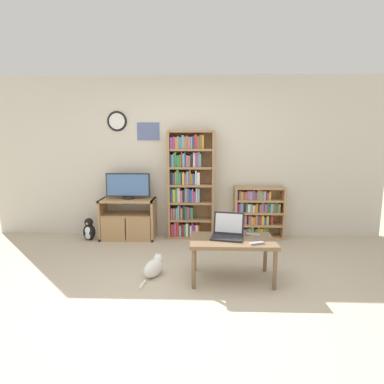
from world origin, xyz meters
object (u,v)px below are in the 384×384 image
object	(u,v)px
bookshelf_tall	(188,185)
laptop	(228,231)
cat	(155,267)
tv_stand	(128,219)
penguin_figurine	(89,230)
bookshelf_short	(257,213)
remote_far_from_laptop	(257,243)
coffee_table	(232,243)
television	(128,186)
remote_near_laptop	(253,235)

from	to	relation	value
bookshelf_tall	laptop	xyz separation A→B (m)	(0.51, -1.51, -0.33)
laptop	cat	xyz separation A→B (m)	(-0.84, -0.01, -0.43)
tv_stand	penguin_figurine	distance (m)	0.64
bookshelf_tall	bookshelf_short	world-z (taller)	bookshelf_tall
tv_stand	bookshelf_short	bearing A→B (deg)	3.23
remote_far_from_laptop	laptop	bearing A→B (deg)	-150.64
bookshelf_tall	bookshelf_short	distance (m)	1.21
tv_stand	cat	bearing A→B (deg)	-65.34
coffee_table	remote_far_from_laptop	distance (m)	0.30
remote_far_from_laptop	penguin_figurine	world-z (taller)	remote_far_from_laptop
coffee_table	television	bearing A→B (deg)	135.63
television	laptop	world-z (taller)	television
remote_near_laptop	coffee_table	bearing A→B (deg)	138.40
laptop	penguin_figurine	world-z (taller)	laptop
television	penguin_figurine	xyz separation A→B (m)	(-0.62, -0.13, -0.70)
television	remote_far_from_laptop	bearing A→B (deg)	-43.34
television	remote_near_laptop	bearing A→B (deg)	-37.48
television	remote_near_laptop	world-z (taller)	television
bookshelf_tall	bookshelf_short	size ratio (longest dim) A/B	2.05
penguin_figurine	tv_stand	bearing A→B (deg)	9.23
coffee_table	cat	xyz separation A→B (m)	(-0.89, 0.05, -0.31)
bookshelf_short	coffee_table	bearing A→B (deg)	-109.51
bookshelf_tall	remote_far_from_laptop	xyz separation A→B (m)	(0.80, -1.75, -0.38)
laptop	penguin_figurine	xyz separation A→B (m)	(-2.10, 1.30, -0.38)
bookshelf_tall	penguin_figurine	world-z (taller)	bookshelf_tall
coffee_table	remote_near_laptop	bearing A→B (deg)	27.67
coffee_table	penguin_figurine	xyz separation A→B (m)	(-2.14, 1.36, -0.26)
coffee_table	tv_stand	bearing A→B (deg)	136.39
television	remote_far_from_laptop	world-z (taller)	television
remote_far_from_laptop	cat	size ratio (longest dim) A/B	0.32
remote_near_laptop	penguin_figurine	bearing A→B (deg)	83.51
remote_far_from_laptop	penguin_figurine	xyz separation A→B (m)	(-2.38, 1.53, -0.32)
bookshelf_short	laptop	size ratio (longest dim) A/B	2.10
remote_far_from_laptop	remote_near_laptop	bearing A→B (deg)	157.33
television	cat	distance (m)	1.74
remote_far_from_laptop	coffee_table	bearing A→B (deg)	-146.71
bookshelf_tall	cat	bearing A→B (deg)	-102.07
television	coffee_table	bearing A→B (deg)	-44.37
tv_stand	laptop	size ratio (longest dim) A/B	2.16
laptop	cat	bearing A→B (deg)	-166.65
tv_stand	bookshelf_short	distance (m)	2.10
laptop	coffee_table	bearing A→B (deg)	-42.20
tv_stand	television	world-z (taller)	television
tv_stand	coffee_table	world-z (taller)	tv_stand
bookshelf_tall	remote_far_from_laptop	bearing A→B (deg)	-65.41
remote_near_laptop	bookshelf_short	bearing A→B (deg)	8.64
bookshelf_short	penguin_figurine	world-z (taller)	bookshelf_short
tv_stand	remote_far_from_laptop	world-z (taller)	tv_stand
remote_far_from_laptop	penguin_figurine	distance (m)	2.85
remote_far_from_laptop	bookshelf_tall	bearing A→B (deg)	-176.18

